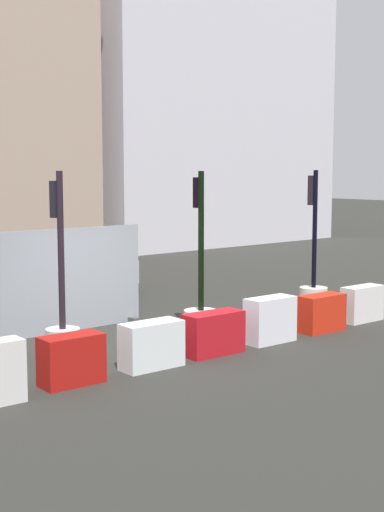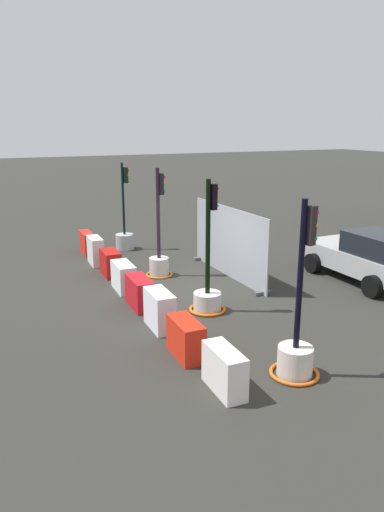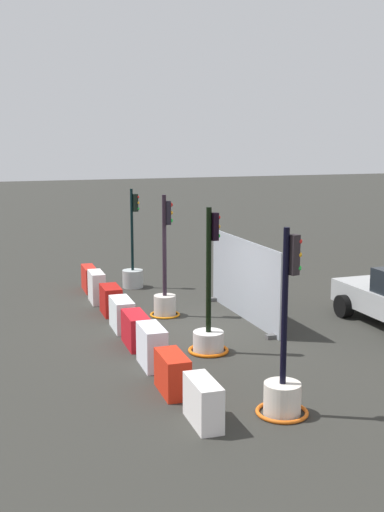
{
  "view_description": "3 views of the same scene",
  "coord_description": "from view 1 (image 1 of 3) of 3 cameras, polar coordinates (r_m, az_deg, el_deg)",
  "views": [
    {
      "loc": [
        -7.9,
        -10.82,
        3.31
      ],
      "look_at": [
        1.83,
        0.53,
        1.53
      ],
      "focal_mm": 50.83,
      "sensor_mm": 36.0,
      "label": 1
    },
    {
      "loc": [
        11.69,
        -5.07,
        4.51
      ],
      "look_at": [
        1.55,
        -0.31,
        1.43
      ],
      "focal_mm": 33.69,
      "sensor_mm": 36.0,
      "label": 2
    },
    {
      "loc": [
        14.68,
        -4.98,
        4.77
      ],
      "look_at": [
        -0.55,
        0.46,
        1.8
      ],
      "focal_mm": 45.21,
      "sensor_mm": 36.0,
      "label": 3
    }
  ],
  "objects": [
    {
      "name": "ground_plane",
      "position": [
        13.8,
        -4.39,
        -7.11
      ],
      "size": [
        120.0,
        120.0,
        0.0
      ],
      "primitive_type": "plane",
      "color": "#2D2D29"
    },
    {
      "name": "traffic_light_1",
      "position": [
        12.87,
        -10.17,
        -5.47
      ],
      "size": [
        0.82,
        0.82,
        3.3
      ],
      "color": "beige",
      "rests_on": "ground_plane"
    },
    {
      "name": "traffic_light_2",
      "position": [
        14.76,
        0.7,
        -4.18
      ],
      "size": [
        0.92,
        0.92,
        3.29
      ],
      "color": "silver",
      "rests_on": "ground_plane"
    },
    {
      "name": "traffic_light_3",
      "position": [
        17.28,
        9.52,
        -2.55
      ],
      "size": [
        0.93,
        0.93,
        3.31
      ],
      "color": "silver",
      "rests_on": "ground_plane"
    },
    {
      "name": "construction_barrier_2",
      "position": [
        11.46,
        -9.46,
        -8.07
      ],
      "size": [
        1.0,
        0.51,
        0.78
      ],
      "color": "#AD1511",
      "rests_on": "ground_plane"
    },
    {
      "name": "construction_barrier_3",
      "position": [
        12.24,
        -3.2,
        -7.01
      ],
      "size": [
        1.09,
        0.5,
        0.79
      ],
      "color": "white",
      "rests_on": "ground_plane"
    },
    {
      "name": "construction_barrier_4",
      "position": [
        13.11,
        1.69,
        -6.11
      ],
      "size": [
        1.16,
        0.51,
        0.77
      ],
      "color": "red",
      "rests_on": "ground_plane"
    },
    {
      "name": "construction_barrier_5",
      "position": [
        14.07,
        6.16,
        -5.02
      ],
      "size": [
        1.04,
        0.48,
        0.88
      ],
      "color": "white",
      "rests_on": "ground_plane"
    },
    {
      "name": "construction_barrier_6",
      "position": [
        15.17,
        10.15,
        -4.45
      ],
      "size": [
        1.05,
        0.49,
        0.76
      ],
      "color": "red",
      "rests_on": "ground_plane"
    },
    {
      "name": "construction_barrier_7",
      "position": [
        16.36,
        13.24,
        -3.67
      ],
      "size": [
        1.05,
        0.44,
        0.78
      ],
      "color": "white",
      "rests_on": "ground_plane"
    },
    {
      "name": "car_silver_hatchback",
      "position": [
        18.97,
        -10.12,
        -1.05
      ],
      "size": [
        4.0,
        2.0,
        1.53
      ],
      "color": "#B1B4B4",
      "rests_on": "ground_plane"
    },
    {
      "name": "building_corner_block",
      "position": [
        34.08,
        0.21,
        13.59
      ],
      "size": [
        12.91,
        6.47,
        14.66
      ],
      "color": "silver",
      "rests_on": "ground_plane"
    },
    {
      "name": "site_fence_panel",
      "position": [
        14.87,
        -10.98,
        -2.18
      ],
      "size": [
        4.3,
        0.5,
        2.13
      ],
      "color": "#979EA8",
      "rests_on": "ground_plane"
    }
  ]
}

